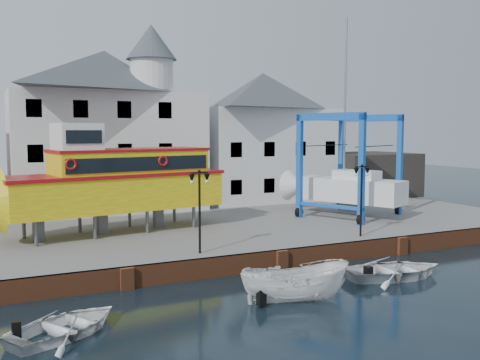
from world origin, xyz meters
name	(u,v)px	position (x,y,z in m)	size (l,w,h in m)	color
ground	(281,269)	(0.00, 0.00, 0.00)	(140.00, 140.00, 0.00)	black
hardstanding	(202,226)	(0.00, 11.00, 0.50)	(44.00, 22.00, 1.00)	slate
quay_wall	(280,259)	(0.00, 0.10, 0.50)	(44.00, 0.47, 1.00)	brown
building_white_main	(108,128)	(-4.87, 18.39, 7.34)	(14.00, 8.30, 14.00)	silver
building_white_right	(263,136)	(9.00, 19.00, 6.60)	(12.00, 8.00, 11.20)	silver
shed_dark	(366,174)	(19.00, 17.00, 3.00)	(8.00, 7.00, 4.00)	black
lamp_post_left	(199,190)	(-4.00, 1.20, 4.17)	(1.12, 0.32, 4.20)	black
lamp_post_right	(362,182)	(6.00, 1.20, 4.17)	(1.12, 0.32, 4.20)	black
tour_boat	(102,182)	(-7.36, 8.40, 4.09)	(15.42, 6.07, 6.55)	#59595E
travel_lift	(340,183)	(9.69, 8.36, 3.34)	(8.06, 9.45, 14.05)	#0F5AAF
motorboat_a	(295,301)	(-2.06, -4.75, 0.00)	(1.76, 4.67, 1.81)	white
motorboat_b	(394,278)	(4.18, -3.75, 0.00)	(3.56, 4.99, 1.03)	white
motorboat_d	(66,335)	(-11.21, -4.41, 0.00)	(3.08, 4.31, 0.89)	white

